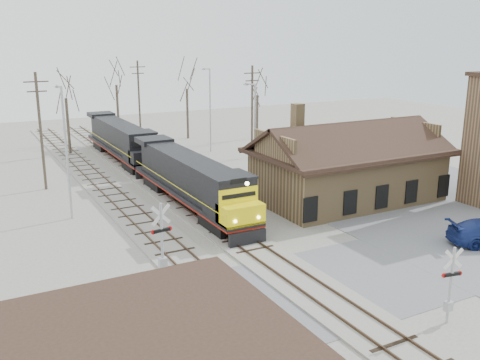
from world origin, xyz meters
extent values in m
plane|color=#A29D92|center=(0.00, 0.00, 0.00)|extent=(140.00, 140.00, 0.00)
cube|color=#5E5E63|center=(0.00, 0.00, 0.01)|extent=(60.00, 9.00, 0.03)
cube|color=#5E5E63|center=(18.00, 4.00, 0.02)|extent=(22.00, 26.00, 0.03)
cube|color=#A29D92|center=(0.00, 15.00, 0.06)|extent=(3.40, 90.00, 0.12)
cube|color=#473323|center=(-0.72, 15.00, 0.17)|extent=(0.08, 90.00, 0.14)
cube|color=#473323|center=(0.72, 15.00, 0.17)|extent=(0.08, 90.00, 0.14)
cube|color=#A29D92|center=(-4.50, 15.00, 0.06)|extent=(3.40, 90.00, 0.12)
cube|color=#473323|center=(-5.22, 15.00, 0.17)|extent=(0.08, 90.00, 0.14)
cube|color=#473323|center=(-3.78, 15.00, 0.17)|extent=(0.08, 90.00, 0.14)
cube|color=olive|center=(12.00, 12.00, 2.00)|extent=(14.00, 8.00, 4.00)
cube|color=black|center=(12.00, 12.00, 4.10)|extent=(15.20, 9.20, 0.30)
cube|color=black|center=(12.00, 9.70, 5.10)|extent=(15.00, 4.71, 2.66)
cube|color=black|center=(12.00, 14.30, 5.10)|extent=(15.00, 4.71, 2.66)
cube|color=olive|center=(8.00, 13.50, 6.80)|extent=(0.80, 0.80, 2.20)
cube|color=black|center=(0.00, 10.33, 0.51)|extent=(2.32, 3.72, 0.93)
cube|color=black|center=(0.00, 22.41, 0.51)|extent=(2.32, 3.72, 0.93)
cube|color=black|center=(0.00, 16.37, 1.25)|extent=(2.79, 18.58, 0.33)
cube|color=maroon|center=(0.00, 16.37, 1.05)|extent=(2.81, 18.58, 0.11)
cube|color=black|center=(0.00, 17.53, 2.69)|extent=(2.42, 13.47, 2.60)
cube|color=black|center=(0.00, 9.49, 2.69)|extent=(2.79, 2.60, 2.60)
cube|color=yellow|center=(0.00, 7.91, 1.90)|extent=(2.79, 1.67, 1.30)
cube|color=black|center=(0.00, 6.98, 0.51)|extent=(2.60, 0.25, 0.93)
cylinder|color=#FFF2CC|center=(0.00, 7.06, 4.09)|extent=(0.26, 0.10, 0.26)
cube|color=black|center=(0.00, 29.41, 0.51)|extent=(2.32, 3.72, 0.93)
cube|color=black|center=(0.00, 41.49, 0.51)|extent=(2.32, 3.72, 0.93)
cube|color=black|center=(0.00, 35.45, 1.25)|extent=(2.79, 18.58, 0.33)
cube|color=maroon|center=(0.00, 35.45, 1.05)|extent=(2.81, 18.58, 0.11)
cube|color=black|center=(0.00, 36.61, 2.69)|extent=(2.42, 13.47, 2.60)
cube|color=black|center=(0.00, 28.57, 2.69)|extent=(2.79, 2.60, 2.60)
cube|color=black|center=(0.00, 26.99, 1.90)|extent=(2.79, 1.67, 1.30)
cube|color=black|center=(0.00, 26.06, 0.51)|extent=(2.60, 0.25, 0.93)
cylinder|color=#A5A8AD|center=(3.57, -5.67, 1.87)|extent=(0.13, 0.13, 3.73)
cube|color=silver|center=(3.57, -5.67, 3.17)|extent=(0.97, 0.22, 0.98)
cube|color=silver|center=(3.57, -5.67, 3.17)|extent=(0.97, 0.22, 0.98)
cube|color=black|center=(3.57, -5.67, 2.43)|extent=(0.85, 0.31, 0.14)
cylinder|color=#B20C0C|center=(3.16, -5.59, 2.43)|extent=(0.24, 0.12, 0.22)
cylinder|color=#B20C0C|center=(3.98, -5.75, 2.43)|extent=(0.24, 0.12, 0.22)
cube|color=#A5A8AD|center=(3.57, -5.67, 0.84)|extent=(0.37, 0.28, 0.47)
cylinder|color=#A5A8AD|center=(-6.39, 4.91, 2.17)|extent=(0.15, 0.15, 4.35)
cube|color=silver|center=(-6.39, 4.91, 3.70)|extent=(1.13, 0.18, 1.14)
cube|color=silver|center=(-6.39, 4.91, 3.70)|extent=(1.13, 0.18, 1.14)
cube|color=black|center=(-6.39, 4.91, 2.83)|extent=(0.99, 0.27, 0.16)
cylinder|color=#B20C0C|center=(-5.91, 4.97, 2.83)|extent=(0.27, 0.11, 0.26)
cylinder|color=#B20C0C|center=(-6.88, 4.85, 2.83)|extent=(0.27, 0.11, 0.26)
cube|color=#A5A8AD|center=(-6.39, 4.91, 0.98)|extent=(0.43, 0.33, 0.54)
cylinder|color=#A5A8AD|center=(-8.74, 17.70, 4.80)|extent=(0.18, 0.18, 9.60)
cylinder|color=#A5A8AD|center=(-8.74, 18.60, 9.50)|extent=(0.12, 1.80, 0.12)
cube|color=#A5A8AD|center=(-8.74, 19.40, 9.40)|extent=(0.25, 0.50, 0.12)
cylinder|color=#A5A8AD|center=(7.65, 19.50, 4.50)|extent=(0.18, 0.18, 9.00)
cylinder|color=#A5A8AD|center=(7.65, 20.40, 8.90)|extent=(0.12, 1.80, 0.12)
cube|color=#A5A8AD|center=(7.65, 21.20, 8.80)|extent=(0.25, 0.50, 0.12)
cylinder|color=#A5A8AD|center=(10.43, 34.74, 4.77)|extent=(0.18, 0.18, 9.53)
cylinder|color=#A5A8AD|center=(10.43, 35.64, 9.43)|extent=(0.12, 1.80, 0.12)
cube|color=#A5A8AD|center=(10.43, 36.44, 9.33)|extent=(0.25, 0.50, 0.12)
cylinder|color=#382D23|center=(-9.14, 26.87, 5.04)|extent=(0.24, 0.24, 10.08)
cube|color=#382D23|center=(-9.14, 26.87, 9.28)|extent=(2.00, 0.10, 0.10)
cube|color=#382D23|center=(-9.14, 26.87, 8.48)|extent=(1.60, 0.10, 0.10)
cylinder|color=#382D23|center=(5.73, 46.30, 5.04)|extent=(0.24, 0.24, 10.08)
cube|color=#382D23|center=(5.73, 46.30, 9.28)|extent=(2.00, 0.10, 0.10)
cube|color=#382D23|center=(5.73, 46.30, 8.48)|extent=(1.60, 0.10, 0.10)
cylinder|color=#382D23|center=(13.15, 29.82, 4.99)|extent=(0.24, 0.24, 9.99)
cube|color=#382D23|center=(13.15, 29.82, 9.19)|extent=(2.00, 0.10, 0.10)
cube|color=#382D23|center=(13.15, 29.82, 8.39)|extent=(1.60, 0.10, 0.10)
cylinder|color=#382D23|center=(-4.35, 40.84, 3.18)|extent=(0.32, 0.32, 6.35)
cylinder|color=#382D23|center=(3.33, 47.97, 3.50)|extent=(0.32, 0.32, 7.01)
cylinder|color=#382D23|center=(11.41, 43.93, 3.24)|extent=(0.32, 0.32, 6.49)
cylinder|color=#382D23|center=(19.60, 39.88, 2.82)|extent=(0.32, 0.32, 5.63)
camera|label=1|loc=(-15.35, -20.75, 12.72)|focal=40.00mm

